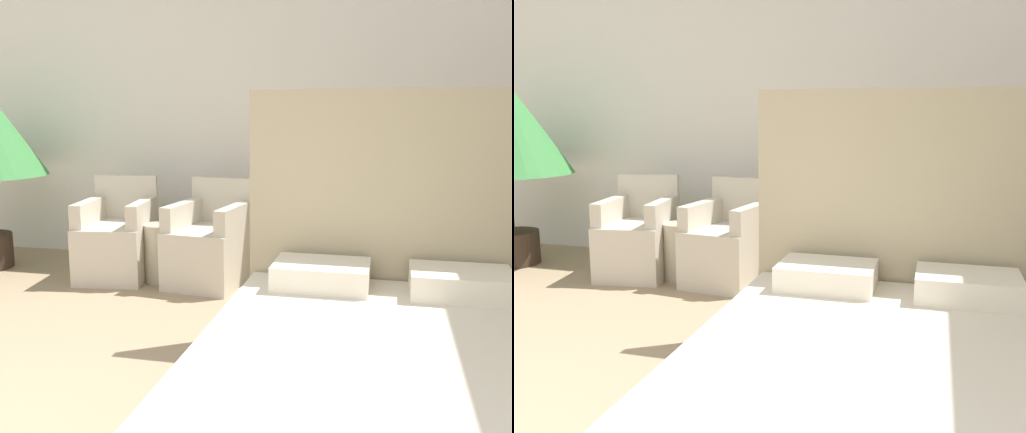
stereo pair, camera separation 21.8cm
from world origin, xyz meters
TOP-DOWN VIEW (x-y plane):
  - wall_back at (0.00, 4.19)m, footprint 10.00×0.06m
  - bed at (1.44, 1.38)m, footprint 1.68×2.10m
  - armchair_near_window_left at (-0.84, 3.35)m, footprint 0.65×0.75m
  - armchair_near_window_right at (-0.01, 3.35)m, footprint 0.64×0.74m
  - side_table at (-0.42, 3.33)m, footprint 0.29×0.29m

SIDE VIEW (x-z plane):
  - side_table at x=-0.42m, z-range 0.00..0.49m
  - bed at x=1.44m, z-range -0.49..1.05m
  - armchair_near_window_left at x=-0.84m, z-range -0.13..0.73m
  - armchair_near_window_right at x=-0.01m, z-range -0.13..0.73m
  - wall_back at x=0.00m, z-range 0.00..2.90m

